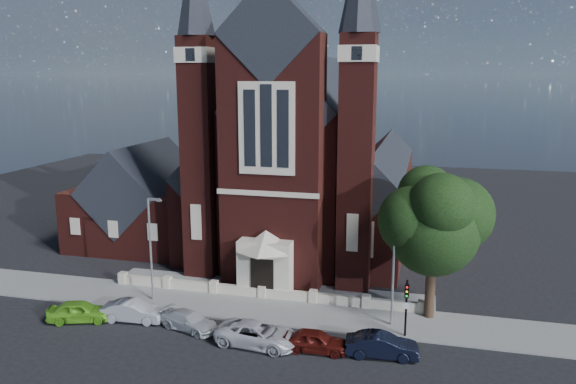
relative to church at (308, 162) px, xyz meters
The scene contains 16 objects.
ground 11.40m from the church, 90.00° to the right, with size 120.00×120.00×0.00m, color black.
pavement_strip 20.18m from the church, 90.00° to the right, with size 60.00×5.00×0.12m, color slate.
forecourt_paving 16.60m from the church, 90.00° to the right, with size 26.00×3.00×0.14m, color slate.
forecourt_wall 18.37m from the church, 90.00° to the right, with size 24.00×0.40×0.90m, color beige.
church is the anchor object (origin of this frame).
parish_hall 17.26m from the church, 162.84° to the right, with size 12.00×12.20×10.24m.
street_tree 21.38m from the church, 53.83° to the right, with size 6.40×6.60×10.70m.
street_lamp_left 20.84m from the church, 112.66° to the right, with size 1.16×0.22×8.09m.
street_lamp_right 21.76m from the church, 61.96° to the right, with size 1.16×0.22×8.09m.
traffic_signal 23.94m from the church, 61.80° to the right, with size 0.28×0.42×4.00m.
car_lime_van 27.10m from the church, 115.64° to the right, with size 1.76×4.37×1.49m, color #61AF23.
car_silver_a 24.93m from the church, 108.74° to the right, with size 1.54×4.43×1.46m, color #97999E.
car_silver_b 24.27m from the church, 98.21° to the right, with size 1.73×4.26×1.24m, color #B7BABF.
car_white_suv 25.05m from the church, 85.47° to the right, with size 2.50×5.42×1.51m, color silver.
car_dark_red 25.52m from the church, 76.64° to the right, with size 1.64×4.09×1.39m, color #4C110D.
car_navy 26.44m from the church, 67.44° to the right, with size 1.56×4.46×1.47m, color black.
Camera 1 is at (11.88, -32.59, 17.01)m, focal length 35.00 mm.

